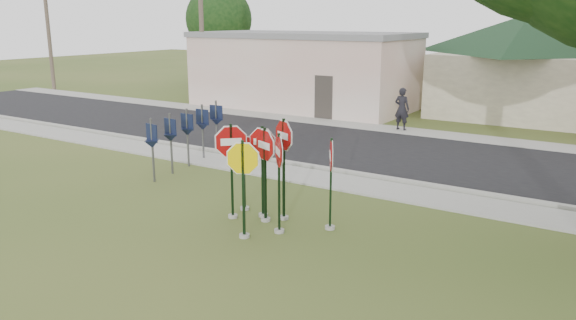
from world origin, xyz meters
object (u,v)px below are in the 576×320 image
Objects in this scene: utility_pole_near at (201,18)px; stop_sign_left at (231,157)px; stop_sign_center at (265,161)px; pedestrian at (402,109)px; stop_sign_yellow at (243,177)px.

stop_sign_left is at bearing -46.86° from utility_pole_near.
stop_sign_left is 0.27× the size of utility_pole_near.
stop_sign_center is 1.31× the size of pedestrian.
pedestrian is (-1.53, 12.84, -0.53)m from stop_sign_center.
utility_pole_near reaches higher than pedestrian.
utility_pole_near reaches higher than stop_sign_yellow.
stop_sign_yellow is 1.39m from stop_sign_left.
stop_sign_center reaches higher than stop_sign_yellow.
stop_sign_yellow is 20.79m from utility_pole_near.
stop_sign_left reaches higher than pedestrian.
stop_sign_yellow is 0.95× the size of stop_sign_left.
stop_sign_yellow is at bearing -79.71° from stop_sign_center.
stop_sign_left reaches higher than stop_sign_center.
stop_sign_yellow is at bearing 100.82° from pedestrian.
stop_sign_left is (-1.05, 0.91, 0.12)m from stop_sign_yellow.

